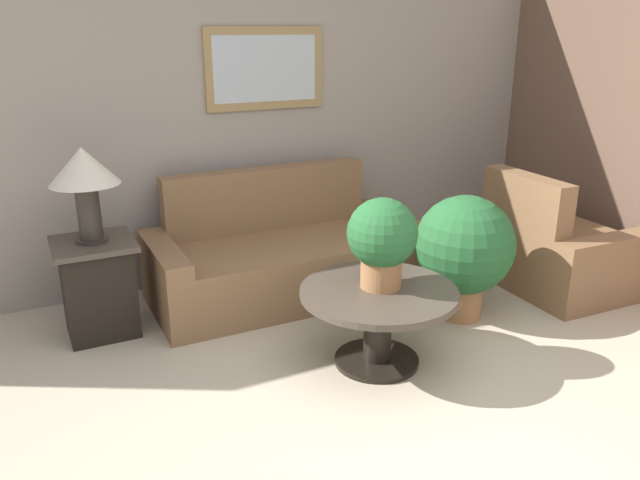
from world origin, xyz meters
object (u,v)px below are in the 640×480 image
(potted_plant_on_table, at_px, (382,238))
(potted_plant_floor, at_px, (464,249))
(side_table, at_px, (98,286))
(coffee_table, at_px, (378,310))
(table_lamp, at_px, (84,174))
(couch_main, at_px, (283,257))
(armchair, at_px, (552,250))

(potted_plant_on_table, height_order, potted_plant_floor, potted_plant_on_table)
(side_table, distance_m, potted_plant_on_table, 1.89)
(coffee_table, height_order, table_lamp, table_lamp)
(couch_main, bearing_deg, armchair, -21.88)
(armchair, distance_m, potted_plant_on_table, 1.93)
(coffee_table, relative_size, side_table, 1.46)
(couch_main, height_order, armchair, same)
(armchair, distance_m, potted_plant_floor, 1.03)
(potted_plant_on_table, bearing_deg, potted_plant_floor, 17.53)
(table_lamp, distance_m, potted_plant_floor, 2.50)
(coffee_table, bearing_deg, potted_plant_floor, 18.82)
(table_lamp, bearing_deg, couch_main, 2.38)
(couch_main, distance_m, potted_plant_floor, 1.34)
(coffee_table, height_order, side_table, side_table)
(armchair, xyz_separation_m, side_table, (-3.27, 0.72, 0.04))
(coffee_table, height_order, potted_plant_floor, potted_plant_floor)
(table_lamp, distance_m, potted_plant_on_table, 1.86)
(coffee_table, xyz_separation_m, potted_plant_floor, (0.86, 0.29, 0.15))
(table_lamp, xyz_separation_m, potted_plant_floor, (2.27, -0.87, -0.57))
(armchair, bearing_deg, table_lamp, 79.54)
(side_table, bearing_deg, table_lamp, 0.00)
(armchair, bearing_deg, potted_plant_on_table, 104.69)
(table_lamp, bearing_deg, potted_plant_on_table, -38.02)
(armchair, relative_size, potted_plant_on_table, 2.20)
(coffee_table, distance_m, potted_plant_on_table, 0.43)
(armchair, xyz_separation_m, coffee_table, (-1.85, -0.44, 0.07))
(couch_main, relative_size, potted_plant_floor, 2.28)
(coffee_table, xyz_separation_m, potted_plant_on_table, (0.03, 0.03, 0.43))
(armchair, bearing_deg, couch_main, 70.10)
(potted_plant_on_table, xyz_separation_m, potted_plant_floor, (0.83, 0.26, -0.28))
(armchair, xyz_separation_m, potted_plant_floor, (-0.99, -0.15, 0.22))
(armchair, relative_size, potted_plant_floor, 1.36)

